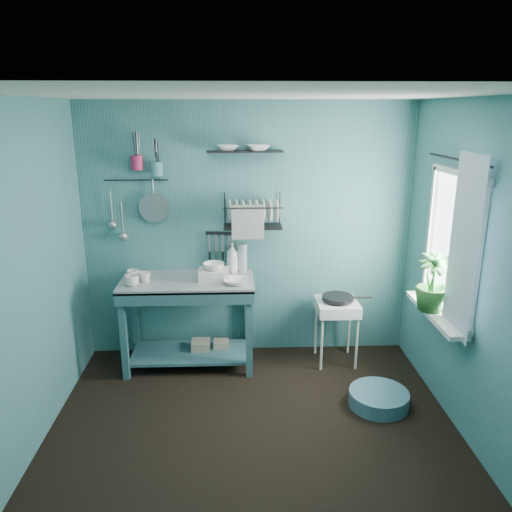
{
  "coord_description": "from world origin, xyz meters",
  "views": [
    {
      "loc": [
        -0.12,
        -3.26,
        2.41
      ],
      "look_at": [
        0.05,
        0.85,
        1.2
      ],
      "focal_mm": 35.0,
      "sensor_mm": 36.0,
      "label": 1
    }
  ],
  "objects_px": {
    "potted_plant": "(433,282)",
    "storage_tin_large": "(201,351)",
    "colander": "(154,208)",
    "floor_basin": "(379,398)",
    "mug_left": "(132,281)",
    "mug_mid": "(145,277)",
    "storage_tin_small": "(221,350)",
    "work_counter": "(189,323)",
    "water_bottle": "(242,258)",
    "soap_bottle": "(232,257)",
    "mug_right": "(133,275)",
    "utensil_cup_teal": "(157,169)",
    "utensil_cup_magenta": "(137,163)",
    "frying_pan": "(338,298)",
    "hotplate_stand": "(336,332)",
    "dish_rack": "(253,211)",
    "wash_tub": "(214,275)"
  },
  "relations": [
    {
      "from": "storage_tin_small",
      "to": "potted_plant",
      "type": "bearing_deg",
      "value": -24.41
    },
    {
      "from": "soap_bottle",
      "to": "storage_tin_large",
      "type": "distance_m",
      "value": 0.99
    },
    {
      "from": "hotplate_stand",
      "to": "storage_tin_large",
      "type": "xyz_separation_m",
      "value": [
        -1.33,
        0.05,
        -0.21
      ]
    },
    {
      "from": "soap_bottle",
      "to": "water_bottle",
      "type": "bearing_deg",
      "value": 11.31
    },
    {
      "from": "frying_pan",
      "to": "utensil_cup_magenta",
      "type": "distance_m",
      "value": 2.27
    },
    {
      "from": "mug_left",
      "to": "potted_plant",
      "type": "relative_size",
      "value": 0.26
    },
    {
      "from": "frying_pan",
      "to": "floor_basin",
      "type": "relative_size",
      "value": 0.6
    },
    {
      "from": "mug_left",
      "to": "potted_plant",
      "type": "height_order",
      "value": "potted_plant"
    },
    {
      "from": "work_counter",
      "to": "water_bottle",
      "type": "bearing_deg",
      "value": 13.1
    },
    {
      "from": "mug_mid",
      "to": "soap_bottle",
      "type": "bearing_deg",
      "value": 18.0
    },
    {
      "from": "work_counter",
      "to": "soap_bottle",
      "type": "height_order",
      "value": "soap_bottle"
    },
    {
      "from": "mug_right",
      "to": "wash_tub",
      "type": "relative_size",
      "value": 0.44
    },
    {
      "from": "potted_plant",
      "to": "storage_tin_large",
      "type": "relative_size",
      "value": 2.18
    },
    {
      "from": "mug_right",
      "to": "storage_tin_large",
      "type": "distance_m",
      "value": 1.02
    },
    {
      "from": "water_bottle",
      "to": "utensil_cup_magenta",
      "type": "bearing_deg",
      "value": 179.28
    },
    {
      "from": "wash_tub",
      "to": "potted_plant",
      "type": "distance_m",
      "value": 1.93
    },
    {
      "from": "colander",
      "to": "floor_basin",
      "type": "relative_size",
      "value": 0.56
    },
    {
      "from": "utensil_cup_magenta",
      "to": "utensil_cup_teal",
      "type": "xyz_separation_m",
      "value": [
        0.18,
        0.0,
        -0.06
      ]
    },
    {
      "from": "mug_left",
      "to": "potted_plant",
      "type": "xyz_separation_m",
      "value": [
        2.52,
        -0.55,
        0.14
      ]
    },
    {
      "from": "floor_basin",
      "to": "mug_mid",
      "type": "bearing_deg",
      "value": 160.18
    },
    {
      "from": "mug_mid",
      "to": "colander",
      "type": "height_order",
      "value": "colander"
    },
    {
      "from": "wash_tub",
      "to": "floor_basin",
      "type": "relative_size",
      "value": 0.56
    },
    {
      "from": "utensil_cup_teal",
      "to": "potted_plant",
      "type": "distance_m",
      "value": 2.62
    },
    {
      "from": "mug_left",
      "to": "wash_tub",
      "type": "relative_size",
      "value": 0.44
    },
    {
      "from": "mug_mid",
      "to": "mug_right",
      "type": "bearing_deg",
      "value": 153.43
    },
    {
      "from": "storage_tin_small",
      "to": "hotplate_stand",
      "type": "bearing_deg",
      "value": -4.0
    },
    {
      "from": "soap_bottle",
      "to": "storage_tin_small",
      "type": "height_order",
      "value": "soap_bottle"
    },
    {
      "from": "mug_mid",
      "to": "hotplate_stand",
      "type": "xyz_separation_m",
      "value": [
        1.81,
        0.06,
        -0.61
      ]
    },
    {
      "from": "mug_right",
      "to": "utensil_cup_teal",
      "type": "distance_m",
      "value": 1.01
    },
    {
      "from": "mug_right",
      "to": "potted_plant",
      "type": "relative_size",
      "value": 0.26
    },
    {
      "from": "wash_tub",
      "to": "utensil_cup_teal",
      "type": "relative_size",
      "value": 2.15
    },
    {
      "from": "dish_rack",
      "to": "utensil_cup_teal",
      "type": "relative_size",
      "value": 4.23
    },
    {
      "from": "soap_bottle",
      "to": "storage_tin_small",
      "type": "relative_size",
      "value": 1.49
    },
    {
      "from": "wash_tub",
      "to": "water_bottle",
      "type": "distance_m",
      "value": 0.37
    },
    {
      "from": "colander",
      "to": "storage_tin_small",
      "type": "height_order",
      "value": "colander"
    },
    {
      "from": "soap_bottle",
      "to": "hotplate_stand",
      "type": "height_order",
      "value": "soap_bottle"
    },
    {
      "from": "mug_left",
      "to": "mug_mid",
      "type": "bearing_deg",
      "value": 45.0
    },
    {
      "from": "utensil_cup_teal",
      "to": "potted_plant",
      "type": "xyz_separation_m",
      "value": [
        2.31,
        -0.94,
        -0.81
      ]
    },
    {
      "from": "wash_tub",
      "to": "storage_tin_small",
      "type": "xyz_separation_m",
      "value": [
        0.05,
        0.1,
        -0.83
      ]
    },
    {
      "from": "mug_left",
      "to": "colander",
      "type": "height_order",
      "value": "colander"
    },
    {
      "from": "dish_rack",
      "to": "floor_basin",
      "type": "xyz_separation_m",
      "value": [
        1.03,
        -0.97,
        -1.43
      ]
    },
    {
      "from": "colander",
      "to": "storage_tin_small",
      "type": "xyz_separation_m",
      "value": [
        0.62,
        -0.18,
        -1.41
      ]
    },
    {
      "from": "work_counter",
      "to": "frying_pan",
      "type": "height_order",
      "value": "work_counter"
    },
    {
      "from": "utensil_cup_magenta",
      "to": "storage_tin_small",
      "type": "relative_size",
      "value": 0.65
    },
    {
      "from": "work_counter",
      "to": "frying_pan",
      "type": "distance_m",
      "value": 1.45
    },
    {
      "from": "soap_bottle",
      "to": "hotplate_stand",
      "type": "xyz_separation_m",
      "value": [
        1.01,
        -0.2,
        -0.71
      ]
    },
    {
      "from": "frying_pan",
      "to": "utensil_cup_magenta",
      "type": "bearing_deg",
      "value": 172.97
    },
    {
      "from": "colander",
      "to": "potted_plant",
      "type": "height_order",
      "value": "colander"
    },
    {
      "from": "wash_tub",
      "to": "dish_rack",
      "type": "relative_size",
      "value": 0.51
    },
    {
      "from": "potted_plant",
      "to": "storage_tin_large",
      "type": "distance_m",
      "value": 2.3
    }
  ]
}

